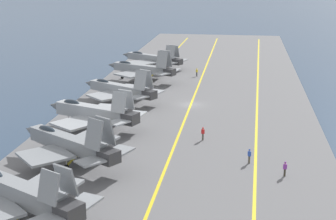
{
  "coord_description": "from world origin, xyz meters",
  "views": [
    {
      "loc": [
        -84.28,
        -8.51,
        23.5
      ],
      "look_at": [
        -12.6,
        2.08,
        2.9
      ],
      "focal_mm": 55.0,
      "sensor_mm": 36.0,
      "label": 1
    }
  ],
  "objects_px": {
    "parked_jet_nearest": "(19,193)",
    "parked_jet_sixth": "(152,58)",
    "parked_jet_fifth": "(142,69)",
    "crew_blue_vest": "(249,155)",
    "parked_jet_second": "(69,143)",
    "parked_jet_third": "(93,112)",
    "crew_purple_vest": "(285,168)",
    "parked_jet_fourth": "(120,89)",
    "crew_yellow_vest": "(197,72)",
    "crew_red_vest": "(203,133)"
  },
  "relations": [
    {
      "from": "parked_jet_fourth",
      "to": "crew_blue_vest",
      "type": "relative_size",
      "value": 8.63
    },
    {
      "from": "parked_jet_fifth",
      "to": "crew_purple_vest",
      "type": "relative_size",
      "value": 9.07
    },
    {
      "from": "parked_jet_nearest",
      "to": "crew_yellow_vest",
      "type": "height_order",
      "value": "parked_jet_nearest"
    },
    {
      "from": "parked_jet_fourth",
      "to": "crew_yellow_vest",
      "type": "xyz_separation_m",
      "value": [
        23.0,
        -11.25,
        -1.33
      ]
    },
    {
      "from": "parked_jet_fourth",
      "to": "crew_red_vest",
      "type": "distance_m",
      "value": 24.17
    },
    {
      "from": "crew_red_vest",
      "to": "crew_blue_vest",
      "type": "xyz_separation_m",
      "value": [
        -7.6,
        -6.2,
        -0.01
      ]
    },
    {
      "from": "parked_jet_nearest",
      "to": "crew_yellow_vest",
      "type": "relative_size",
      "value": 9.03
    },
    {
      "from": "parked_jet_third",
      "to": "crew_purple_vest",
      "type": "xyz_separation_m",
      "value": [
        -13.84,
        -26.41,
        -1.5
      ]
    },
    {
      "from": "crew_blue_vest",
      "to": "parked_jet_sixth",
      "type": "bearing_deg",
      "value": 21.11
    },
    {
      "from": "crew_blue_vest",
      "to": "crew_purple_vest",
      "type": "bearing_deg",
      "value": -130.52
    },
    {
      "from": "parked_jet_second",
      "to": "parked_jet_fifth",
      "type": "xyz_separation_m",
      "value": [
        45.76,
        0.34,
        -0.08
      ]
    },
    {
      "from": "parked_jet_second",
      "to": "parked_jet_nearest",
      "type": "bearing_deg",
      "value": 179.63
    },
    {
      "from": "parked_jet_fifth",
      "to": "crew_purple_vest",
      "type": "bearing_deg",
      "value": -150.8
    },
    {
      "from": "parked_jet_fifth",
      "to": "crew_red_vest",
      "type": "distance_m",
      "value": 37.84
    },
    {
      "from": "crew_blue_vest",
      "to": "crew_yellow_vest",
      "type": "relative_size",
      "value": 1.04
    },
    {
      "from": "parked_jet_sixth",
      "to": "crew_purple_vest",
      "type": "distance_m",
      "value": 65.64
    },
    {
      "from": "parked_jet_second",
      "to": "parked_jet_sixth",
      "type": "bearing_deg",
      "value": 0.76
    },
    {
      "from": "crew_red_vest",
      "to": "crew_purple_vest",
      "type": "height_order",
      "value": "crew_red_vest"
    },
    {
      "from": "parked_jet_nearest",
      "to": "crew_blue_vest",
      "type": "relative_size",
      "value": 8.65
    },
    {
      "from": "parked_jet_fifth",
      "to": "parked_jet_third",
      "type": "bearing_deg",
      "value": 178.28
    },
    {
      "from": "parked_jet_fourth",
      "to": "crew_red_vest",
      "type": "height_order",
      "value": "parked_jet_fourth"
    },
    {
      "from": "parked_jet_second",
      "to": "crew_red_vest",
      "type": "bearing_deg",
      "value": -53.18
    },
    {
      "from": "parked_jet_fifth",
      "to": "crew_blue_vest",
      "type": "xyz_separation_m",
      "value": [
        -42.16,
        -21.5,
        -1.66
      ]
    },
    {
      "from": "parked_jet_fourth",
      "to": "parked_jet_fifth",
      "type": "relative_size",
      "value": 0.98
    },
    {
      "from": "parked_jet_fifth",
      "to": "crew_red_vest",
      "type": "bearing_deg",
      "value": -156.13
    },
    {
      "from": "crew_red_vest",
      "to": "parked_jet_second",
      "type": "bearing_deg",
      "value": 126.82
    },
    {
      "from": "parked_jet_nearest",
      "to": "crew_purple_vest",
      "type": "distance_m",
      "value": 28.9
    },
    {
      "from": "crew_yellow_vest",
      "to": "parked_jet_fifth",
      "type": "bearing_deg",
      "value": 121.76
    },
    {
      "from": "parked_jet_sixth",
      "to": "crew_yellow_vest",
      "type": "distance_m",
      "value": 13.84
    },
    {
      "from": "parked_jet_second",
      "to": "crew_yellow_vest",
      "type": "xyz_separation_m",
      "value": [
        52.35,
        -10.3,
        -1.78
      ]
    },
    {
      "from": "parked_jet_sixth",
      "to": "parked_jet_nearest",
      "type": "bearing_deg",
      "value": -179.45
    },
    {
      "from": "parked_jet_nearest",
      "to": "parked_jet_sixth",
      "type": "xyz_separation_m",
      "value": [
        74.33,
        0.72,
        -0.57
      ]
    },
    {
      "from": "parked_jet_second",
      "to": "parked_jet_fourth",
      "type": "xyz_separation_m",
      "value": [
        29.35,
        0.94,
        -0.46
      ]
    },
    {
      "from": "parked_jet_sixth",
      "to": "parked_jet_third",
      "type": "bearing_deg",
      "value": 179.4
    },
    {
      "from": "parked_jet_nearest",
      "to": "crew_purple_vest",
      "type": "height_order",
      "value": "parked_jet_nearest"
    },
    {
      "from": "parked_jet_third",
      "to": "parked_jet_sixth",
      "type": "xyz_separation_m",
      "value": [
        46.45,
        -0.49,
        -0.31
      ]
    },
    {
      "from": "parked_jet_second",
      "to": "parked_jet_sixth",
      "type": "xyz_separation_m",
      "value": [
        60.51,
        0.81,
        -0.59
      ]
    },
    {
      "from": "crew_yellow_vest",
      "to": "crew_purple_vest",
      "type": "bearing_deg",
      "value": -164.14
    },
    {
      "from": "parked_jet_fifth",
      "to": "crew_blue_vest",
      "type": "height_order",
      "value": "parked_jet_fifth"
    },
    {
      "from": "parked_jet_fifth",
      "to": "parked_jet_nearest",
      "type": "bearing_deg",
      "value": -179.76
    },
    {
      "from": "crew_red_vest",
      "to": "crew_purple_vest",
      "type": "xyz_separation_m",
      "value": [
        -10.98,
        -10.16,
        -0.05
      ]
    },
    {
      "from": "parked_jet_third",
      "to": "parked_jet_fifth",
      "type": "distance_m",
      "value": 31.72
    },
    {
      "from": "parked_jet_fourth",
      "to": "crew_purple_vest",
      "type": "bearing_deg",
      "value": -138.18
    },
    {
      "from": "parked_jet_second",
      "to": "crew_blue_vest",
      "type": "height_order",
      "value": "parked_jet_second"
    },
    {
      "from": "parked_jet_fifth",
      "to": "crew_blue_vest",
      "type": "distance_m",
      "value": 47.36
    },
    {
      "from": "parked_jet_fourth",
      "to": "crew_yellow_vest",
      "type": "height_order",
      "value": "parked_jet_fourth"
    },
    {
      "from": "parked_jet_sixth",
      "to": "crew_yellow_vest",
      "type": "bearing_deg",
      "value": -126.3
    },
    {
      "from": "parked_jet_fourth",
      "to": "parked_jet_second",
      "type": "bearing_deg",
      "value": -178.16
    },
    {
      "from": "parked_jet_fifth",
      "to": "crew_purple_vest",
      "type": "xyz_separation_m",
      "value": [
        -45.54,
        -25.46,
        -1.69
      ]
    },
    {
      "from": "crew_red_vest",
      "to": "crew_yellow_vest",
      "type": "distance_m",
      "value": 41.42
    }
  ]
}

